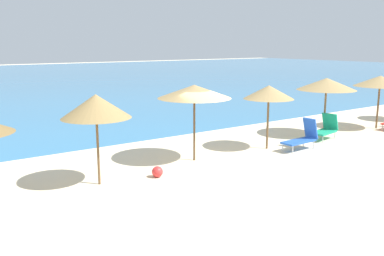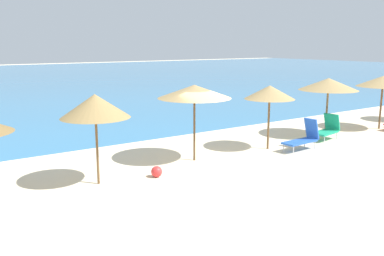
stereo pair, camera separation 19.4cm
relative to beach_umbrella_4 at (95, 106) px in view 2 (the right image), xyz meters
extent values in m
plane|color=beige|center=(4.23, -1.00, -2.33)|extent=(160.00, 160.00, 0.00)
cylinder|color=brown|center=(0.00, 0.00, -1.26)|extent=(0.07, 0.07, 2.14)
cone|color=#9E7F4C|center=(0.00, 0.00, 0.00)|extent=(2.02, 2.02, 0.68)
cylinder|color=brown|center=(3.79, 0.47, -1.14)|extent=(0.07, 0.07, 2.38)
cone|color=tan|center=(3.79, 0.47, 0.13)|extent=(2.57, 2.57, 0.46)
cylinder|color=brown|center=(7.13, 0.18, -1.26)|extent=(0.08, 0.08, 2.13)
cone|color=tan|center=(7.13, 0.18, -0.08)|extent=(1.96, 1.96, 0.53)
cylinder|color=brown|center=(10.97, 0.41, -1.22)|extent=(0.09, 0.09, 2.22)
cone|color=tan|center=(10.97, 0.41, 0.00)|extent=(2.60, 2.60, 0.53)
cylinder|color=brown|center=(14.44, -0.06, -1.22)|extent=(0.09, 0.09, 2.22)
cone|color=tan|center=(14.44, -0.06, -0.01)|extent=(2.45, 2.45, 0.51)
cube|color=blue|center=(7.94, -0.72, -1.98)|extent=(1.54, 0.65, 0.07)
cube|color=blue|center=(8.65, -0.69, -1.55)|extent=(0.34, 0.59, 0.84)
cylinder|color=silver|center=(7.28, -0.51, -2.17)|extent=(0.04, 0.04, 0.32)
cylinder|color=silver|center=(7.30, -1.00, -2.17)|extent=(0.04, 0.04, 0.32)
cylinder|color=silver|center=(8.57, -0.45, -2.17)|extent=(0.04, 0.04, 0.32)
cylinder|color=silver|center=(8.59, -0.94, -2.17)|extent=(0.04, 0.04, 0.32)
cube|color=#199972|center=(10.23, -0.11, -2.00)|extent=(1.38, 0.89, 0.07)
cube|color=#199972|center=(10.82, -0.01, -1.61)|extent=(0.41, 0.72, 0.75)
cylinder|color=silver|center=(9.65, 0.08, -2.18)|extent=(0.04, 0.04, 0.30)
cylinder|color=silver|center=(9.75, -0.49, -2.18)|extent=(0.04, 0.04, 0.30)
cylinder|color=silver|center=(10.72, 0.27, -2.18)|extent=(0.04, 0.04, 0.30)
cylinder|color=silver|center=(10.82, -0.30, -2.18)|extent=(0.04, 0.04, 0.30)
sphere|color=red|center=(1.74, -0.43, -2.16)|extent=(0.35, 0.35, 0.35)
camera|label=1|loc=(-4.56, -11.17, 1.75)|focal=38.92mm
camera|label=2|loc=(-4.40, -11.28, 1.75)|focal=38.92mm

